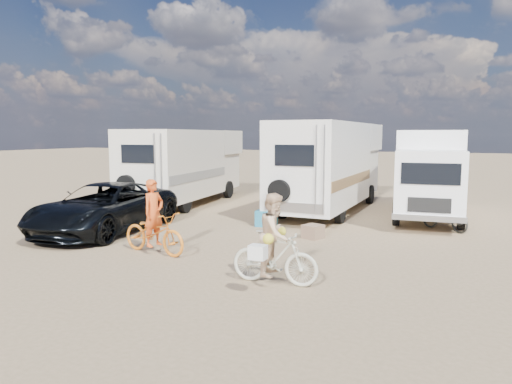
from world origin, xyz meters
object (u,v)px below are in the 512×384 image
at_px(box_truck, 429,174).
at_px(dark_suv, 104,208).
at_px(rv_left, 186,167).
at_px(cooler, 266,218).
at_px(rv_main, 331,167).
at_px(bike_man, 154,233).
at_px(bike_woman, 275,258).
at_px(rider_man, 154,220).
at_px(bike_parked, 445,217).
at_px(crate, 313,232).
at_px(rider_woman, 275,244).

xyz_separation_m(box_truck, dark_suv, (-8.20, -6.29, -0.75)).
height_order(rv_left, cooler, rv_left).
xyz_separation_m(rv_main, box_truck, (3.35, -0.07, -0.14)).
bearing_deg(bike_man, bike_woman, -96.03).
distance_m(rv_main, rider_man, 8.14).
bearing_deg(dark_suv, box_truck, 32.09).
relative_size(rv_left, rider_man, 4.57).
xyz_separation_m(rider_man, bike_parked, (6.06, 5.60, -0.38)).
xyz_separation_m(bike_man, bike_woman, (3.40, -1.00, 0.01)).
xyz_separation_m(box_truck, crate, (-2.54, -4.74, -1.26)).
bearing_deg(bike_man, box_truck, -24.70).
bearing_deg(dark_suv, rv_left, 93.45).
relative_size(rv_main, bike_woman, 4.70).
distance_m(bike_parked, crate, 4.08).
bearing_deg(cooler, dark_suv, -150.98).
bearing_deg(crate, cooler, 149.06).
height_order(box_truck, bike_woman, box_truck).
distance_m(rider_man, bike_parked, 8.26).
relative_size(bike_woman, rider_man, 1.07).
xyz_separation_m(rv_left, rider_woman, (7.05, -8.22, -0.70)).
relative_size(bike_man, rider_woman, 1.22).
xyz_separation_m(bike_man, rider_woman, (3.40, -1.00, 0.27)).
height_order(rv_main, bike_parked, rv_main).
distance_m(dark_suv, cooler, 4.70).
xyz_separation_m(bike_woman, crate, (-0.49, 4.02, -0.31)).
xyz_separation_m(rv_main, bike_woman, (1.30, -8.83, -1.08)).
bearing_deg(rv_left, bike_parked, -15.57).
bearing_deg(rv_left, bike_man, -69.28).
height_order(bike_parked, cooler, bike_parked).
xyz_separation_m(bike_man, cooler, (1.11, 4.10, -0.25)).
bearing_deg(rv_main, bike_parked, -28.59).
distance_m(dark_suv, bike_man, 3.13).
xyz_separation_m(rider_woman, crate, (-0.49, 4.02, -0.57)).
bearing_deg(rider_woman, crate, 4.73).
xyz_separation_m(box_truck, cooler, (-4.33, -3.66, -1.20)).
distance_m(dark_suv, crate, 5.89).
bearing_deg(rider_man, rider_woman, -96.03).
relative_size(dark_suv, bike_parked, 3.29).
height_order(rider_man, crate, rider_man).
bearing_deg(rider_man, bike_woman, -96.03).
height_order(rv_main, rider_woman, rv_main).
bearing_deg(box_truck, rv_main, 174.58).
distance_m(bike_woman, rider_man, 3.55).
height_order(box_truck, crate, box_truck).
bearing_deg(bike_woman, rv_main, 6.15).
distance_m(rider_woman, bike_parked, 7.12).
bearing_deg(rider_man, rv_left, 37.19).
xyz_separation_m(dark_suv, bike_man, (2.75, -1.47, -0.20)).
height_order(rider_man, rider_woman, rider_man).
xyz_separation_m(dark_suv, cooler, (3.87, 2.63, -0.45)).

